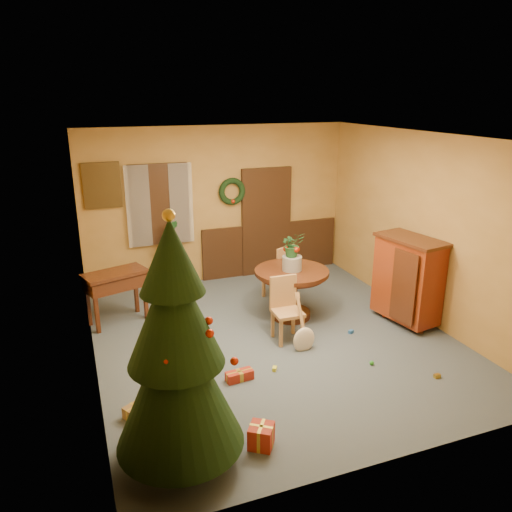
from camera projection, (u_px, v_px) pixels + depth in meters
name	position (u px, v px, depth m)	size (l,w,h in m)	color
room_envelope	(230.00, 222.00, 9.45)	(5.50, 5.50, 5.50)	#384152
dining_table	(291.00, 284.00, 7.88)	(1.17, 1.17, 0.80)	black
urn	(292.00, 263.00, 7.77)	(0.31, 0.31, 0.22)	slate
centerpiece_plant	(292.00, 244.00, 7.67)	(0.35, 0.30, 0.39)	#1E4C23
chair_near	(286.00, 306.00, 7.21)	(0.42, 0.42, 0.94)	olive
chair_far	(281.00, 270.00, 8.63)	(0.55, 0.55, 0.97)	olive
guitar	(304.00, 325.00, 6.91)	(0.33, 0.15, 0.77)	beige
plant_stand	(173.00, 262.00, 8.89)	(0.35, 0.35, 0.91)	black
stand_plant	(171.00, 232.00, 8.72)	(0.24, 0.19, 0.43)	#19471E
christmas_tree	(176.00, 352.00, 4.54)	(1.23, 1.23, 2.53)	#382111
writing_desk	(116.00, 284.00, 7.68)	(1.04, 0.74, 0.84)	black
sideboard	(408.00, 278.00, 7.66)	(0.74, 1.15, 1.38)	#531209
gift_a	(201.00, 393.00, 5.88)	(0.28, 0.21, 0.15)	brown
gift_b	(261.00, 436.00, 5.08)	(0.33, 0.33, 0.24)	maroon
gift_c	(136.00, 411.00, 5.56)	(0.31, 0.28, 0.14)	brown
gift_d	(239.00, 376.00, 6.27)	(0.36, 0.17, 0.12)	maroon
toy_a	(351.00, 332.00, 7.50)	(0.08, 0.05, 0.05)	#275EAB
toy_b	(372.00, 363.00, 6.62)	(0.06, 0.06, 0.06)	green
toy_c	(275.00, 369.00, 6.49)	(0.08, 0.05, 0.05)	yellow
toy_d	(384.00, 316.00, 8.02)	(0.06, 0.06, 0.06)	#A8220B
toy_e	(437.00, 376.00, 6.32)	(0.08, 0.05, 0.05)	gold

